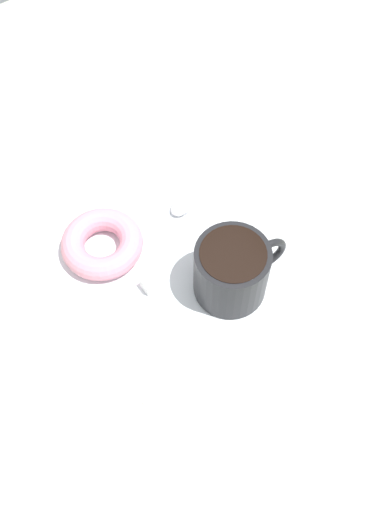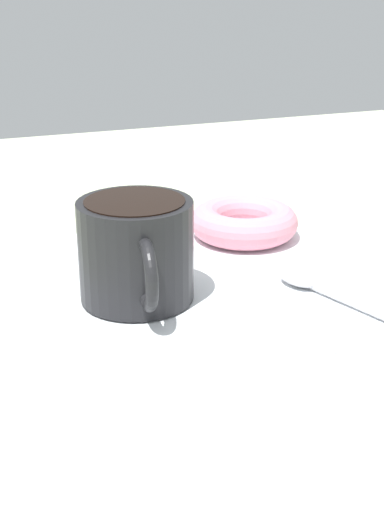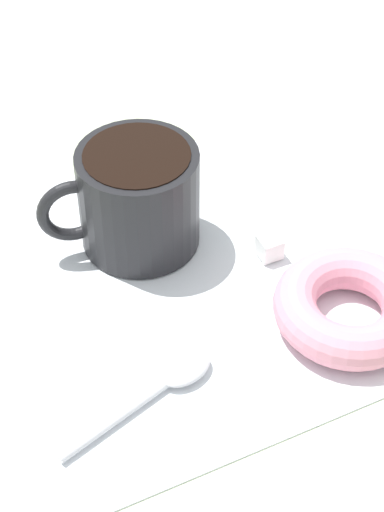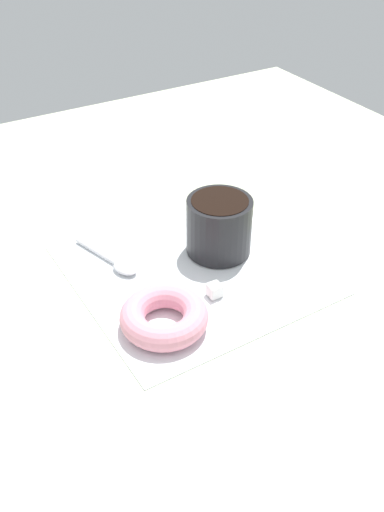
{
  "view_description": "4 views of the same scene",
  "coord_description": "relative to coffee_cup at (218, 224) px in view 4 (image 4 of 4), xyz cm",
  "views": [
    {
      "loc": [
        20.12,
        29.59,
        60.81
      ],
      "look_at": [
        -0.67,
        0.99,
        2.3
      ],
      "focal_mm": 40.0,
      "sensor_mm": 36.0,
      "label": 1
    },
    {
      "loc": [
        -50.4,
        20.1,
        23.52
      ],
      "look_at": [
        -0.67,
        0.99,
        2.3
      ],
      "focal_mm": 50.0,
      "sensor_mm": 36.0,
      "label": 2
    },
    {
      "loc": [
        -18.34,
        -37.68,
        43.52
      ],
      "look_at": [
        -0.67,
        0.99,
        2.3
      ],
      "focal_mm": 60.0,
      "sensor_mm": 36.0,
      "label": 3
    },
    {
      "loc": [
        49.76,
        -28.72,
        45.58
      ],
      "look_at": [
        -0.67,
        0.99,
        2.3
      ],
      "focal_mm": 40.0,
      "sensor_mm": 36.0,
      "label": 4
    }
  ],
  "objects": [
    {
      "name": "spoon",
      "position": [
        -3.35,
        -13.32,
        -3.63
      ],
      "size": [
        11.51,
        4.91,
        0.9
      ],
      "color": "silver",
      "rests_on": "napkin"
    },
    {
      "name": "napkin",
      "position": [
        1.96,
        -5.21,
        -4.18
      ],
      "size": [
        29.66,
        29.66,
        0.3
      ],
      "primitive_type": "cube",
      "rotation": [
        0.0,
        0.0,
        0.02
      ],
      "color": "white",
      "rests_on": "ground_plane"
    },
    {
      "name": "sugar_cube",
      "position": [
        7.96,
        -5.57,
        -3.23
      ],
      "size": [
        1.6,
        1.6,
        1.6
      ],
      "primitive_type": "cube",
      "color": "white",
      "rests_on": "napkin"
    },
    {
      "name": "coffee_cup",
      "position": [
        0.0,
        0.0,
        0.0
      ],
      "size": [
        11.68,
        8.65,
        7.78
      ],
      "color": "black",
      "rests_on": "napkin"
    },
    {
      "name": "donut",
      "position": [
        9.65,
        -13.41,
        -2.58
      ],
      "size": [
        10.13,
        10.13,
        2.91
      ],
      "primitive_type": "torus",
      "color": "pink",
      "rests_on": "napkin"
    },
    {
      "name": "ground_plane",
      "position": [
        2.63,
        -6.2,
        -5.33
      ],
      "size": [
        120.0,
        120.0,
        2.0
      ],
      "primitive_type": "cube",
      "color": "beige"
    }
  ]
}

